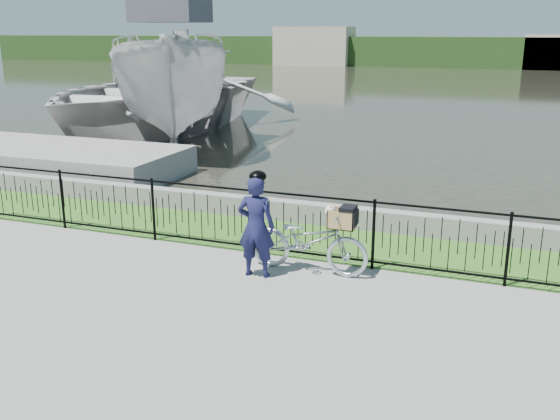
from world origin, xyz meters
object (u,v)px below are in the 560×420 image
at_px(bicycle_rig, 309,240).
at_px(boat_near, 174,84).
at_px(boat_far, 152,96).
at_px(cyclist, 256,225).
at_px(dock, 9,156).

relative_size(bicycle_rig, boat_near, 0.19).
bearing_deg(boat_far, boat_near, -46.07).
distance_m(bicycle_rig, cyclist, 0.89).
relative_size(dock, boat_far, 0.79).
bearing_deg(boat_far, dock, -89.84).
bearing_deg(dock, boat_near, 64.37).
bearing_deg(cyclist, bicycle_rig, 32.42).
bearing_deg(boat_far, bicycle_rig, -49.40).
bearing_deg(cyclist, boat_far, 127.54).
bearing_deg(dock, bicycle_rig, -23.40).
distance_m(dock, boat_near, 5.72).
relative_size(dock, cyclist, 6.02).
bearing_deg(dock, boat_far, 90.16).
relative_size(dock, boat_near, 0.99).
bearing_deg(bicycle_rig, boat_far, 130.60).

